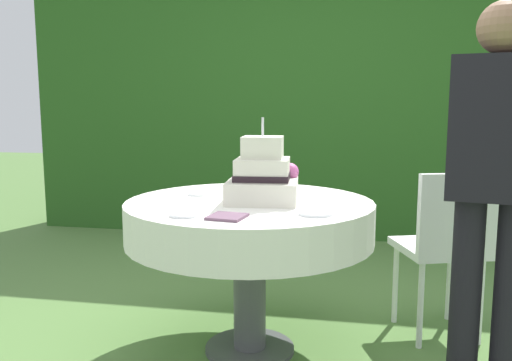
{
  "coord_description": "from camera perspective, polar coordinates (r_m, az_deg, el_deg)",
  "views": [
    {
      "loc": [
        0.49,
        -2.4,
        1.21
      ],
      "look_at": [
        0.03,
        -0.01,
        0.86
      ],
      "focal_mm": 36.27,
      "sensor_mm": 36.0,
      "label": 1
    }
  ],
  "objects": [
    {
      "name": "serving_plate_right",
      "position": [
        2.83,
        1.43,
        -0.86
      ],
      "size": [
        0.12,
        0.12,
        0.01
      ],
      "primitive_type": "cylinder",
      "color": "white",
      "rests_on": "cake_table"
    },
    {
      "name": "cake_table",
      "position": [
        2.51,
        -0.72,
        -4.74
      ],
      "size": [
        1.19,
        1.19,
        0.76
      ],
      "color": "#4C4C51",
      "rests_on": "ground_plane"
    },
    {
      "name": "serving_plate_near",
      "position": [
        2.16,
        -7.89,
        -3.76
      ],
      "size": [
        0.12,
        0.12,
        0.01
      ],
      "primitive_type": "cylinder",
      "color": "white",
      "rests_on": "cake_table"
    },
    {
      "name": "standing_person",
      "position": [
        2.2,
        24.85,
        0.08
      ],
      "size": [
        0.39,
        0.26,
        1.6
      ],
      "color": "black",
      "rests_on": "ground_plane"
    },
    {
      "name": "wedding_cake",
      "position": [
        2.45,
        0.83,
        0.42
      ],
      "size": [
        0.35,
        0.35,
        0.4
      ],
      "color": "silver",
      "rests_on": "cake_table"
    },
    {
      "name": "napkin_stack",
      "position": [
        2.1,
        -3.19,
        -4.01
      ],
      "size": [
        0.16,
        0.16,
        0.01
      ],
      "primitive_type": "cube",
      "rotation": [
        0.0,
        0.0,
        -0.15
      ],
      "color": "#6B4C60",
      "rests_on": "cake_table"
    },
    {
      "name": "ground_plane",
      "position": [
        2.73,
        -0.7,
        -18.16
      ],
      "size": [
        20.0,
        20.0,
        0.0
      ],
      "primitive_type": "plane",
      "color": "#547A3D"
    },
    {
      "name": "serving_plate_left",
      "position": [
        2.66,
        -6.31,
        -1.48
      ],
      "size": [
        0.11,
        0.11,
        0.01
      ],
      "primitive_type": "cylinder",
      "color": "white",
      "rests_on": "cake_table"
    },
    {
      "name": "foliage_hedge",
      "position": [
        4.93,
        5.12,
        8.54
      ],
      "size": [
        5.17,
        0.44,
        2.5
      ],
      "primitive_type": "cube",
      "color": "#28561E",
      "rests_on": "ground_plane"
    },
    {
      "name": "serving_plate_far",
      "position": [
        2.18,
        6.59,
        -3.6
      ],
      "size": [
        0.15,
        0.15,
        0.01
      ],
      "primitive_type": "cylinder",
      "color": "white",
      "rests_on": "cake_table"
    },
    {
      "name": "garden_chair",
      "position": [
        2.83,
        20.23,
        -6.05
      ],
      "size": [
        0.5,
        0.5,
        0.89
      ],
      "color": "white",
      "rests_on": "ground_plane"
    }
  ]
}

